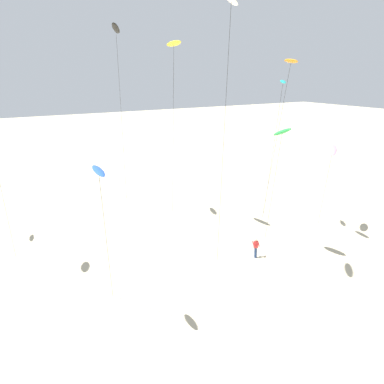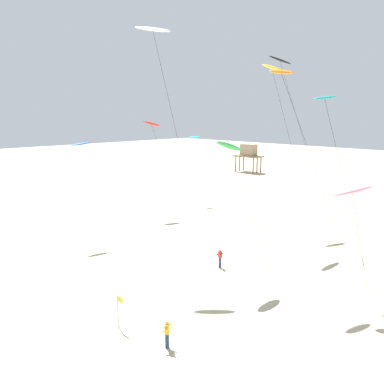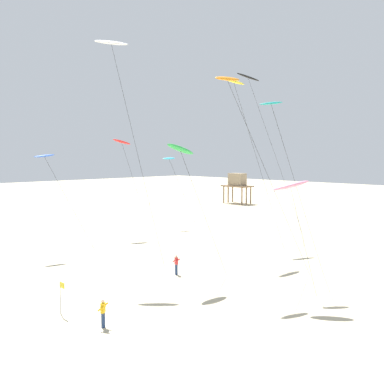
# 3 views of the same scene
# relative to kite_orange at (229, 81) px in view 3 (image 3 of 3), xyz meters

# --- Properties ---
(ground_plane) EXTENTS (260.00, 260.00, 0.00)m
(ground_plane) POSITION_rel_kite_orange_xyz_m (-6.84, -9.60, -15.51)
(ground_plane) COLOR beige
(kite_orange) EXTENTS (4.11, 7.83, 15.97)m
(kite_orange) POSITION_rel_kite_orange_xyz_m (0.00, 0.00, 0.00)
(kite_orange) COLOR orange
(kite_orange) RESTS_ON ground
(kite_blue) EXTENTS (2.60, 5.31, 10.12)m
(kite_blue) POSITION_rel_kite_orange_xyz_m (-19.04, -5.68, -5.77)
(kite_blue) COLOR blue
(kite_blue) RESTS_ON ground
(kite_green) EXTENTS (2.43, 4.78, 11.01)m
(kite_green) POSITION_rel_kite_orange_xyz_m (-2.79, -2.39, -5.16)
(kite_green) COLOR green
(kite_green) RESTS_ON ground
(kite_yellow) EXTENTS (3.28, 6.73, 17.62)m
(kite_yellow) POSITION_rel_kite_orange_xyz_m (-6.29, 8.10, 1.55)
(kite_yellow) COLOR yellow
(kite_yellow) RESTS_ON ground
(kite_red) EXTENTS (2.45, 4.22, 12.10)m
(kite_red) POSITION_rel_kite_orange_xyz_m (-22.57, 6.04, -4.02)
(kite_red) COLOR red
(kite_red) RESTS_ON ground
(kite_cyan) EXTENTS (2.32, 4.48, 9.74)m
(kite_cyan) POSITION_rel_kite_orange_xyz_m (-23.43, 14.60, -6.15)
(kite_cyan) COLOR #33BFE0
(kite_cyan) RESTS_ON ground
(kite_white) EXTENTS (3.37, 5.20, 19.73)m
(kite_white) POSITION_rel_kite_orange_xyz_m (-9.26, -4.21, 3.62)
(kite_white) COLOR white
(kite_white) RESTS_ON ground
(kite_teal) EXTENTS (3.07, 5.44, 14.17)m
(kite_teal) POSITION_rel_kite_orange_xyz_m (1.97, 2.95, -1.89)
(kite_teal) COLOR teal
(kite_teal) RESTS_ON ground
(kite_black) EXTENTS (4.50, 8.16, 19.30)m
(kite_black) POSITION_rel_kite_orange_xyz_m (-9.14, 13.98, 2.97)
(kite_black) COLOR black
(kite_black) RESTS_ON ground
(kite_pink) EXTENTS (2.34, 3.13, 8.38)m
(kite_pink) POSITION_rel_kite_orange_xyz_m (5.70, -0.07, -7.67)
(kite_pink) COLOR pink
(kite_pink) RESTS_ON ground
(kite_flyer_nearest) EXTENTS (0.73, 0.73, 1.67)m
(kite_flyer_nearest) POSITION_rel_kite_orange_xyz_m (1.05, -12.05, -14.61)
(kite_flyer_nearest) COLOR navy
(kite_flyer_nearest) RESTS_ON ground
(kite_flyer_middle) EXTENTS (0.68, 0.66, 1.67)m
(kite_flyer_middle) POSITION_rel_kite_orange_xyz_m (-4.26, -1.54, -14.61)
(kite_flyer_middle) COLOR navy
(kite_flyer_middle) RESTS_ON ground
(stilt_house) EXTENTS (6.07, 3.53, 6.27)m
(stilt_house) POSITION_rel_kite_orange_xyz_m (-35.42, 43.67, -11.01)
(stilt_house) COLOR #846647
(stilt_house) RESTS_ON ground
(marker_flag) EXTENTS (0.57, 0.05, 2.10)m
(marker_flag) POSITION_rel_kite_orange_xyz_m (-2.50, -12.78, -14.02)
(marker_flag) COLOR gray
(marker_flag) RESTS_ON ground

